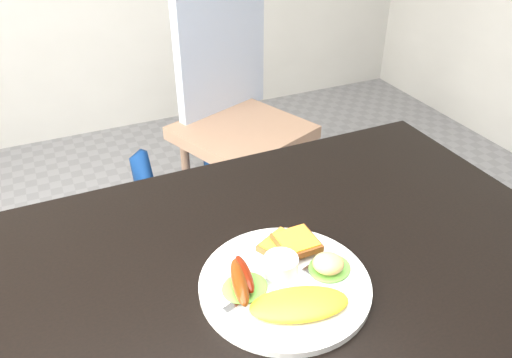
# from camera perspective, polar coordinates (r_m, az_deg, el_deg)

# --- Properties ---
(dining_table) EXTENTS (1.20, 0.80, 0.04)m
(dining_table) POSITION_cam_1_polar(r_m,az_deg,el_deg) (0.93, 2.21, -11.36)
(dining_table) COLOR black
(dining_table) RESTS_ON ground
(dining_chair) EXTENTS (0.58, 0.58, 0.05)m
(dining_chair) POSITION_cam_1_polar(r_m,az_deg,el_deg) (2.01, -1.58, 5.33)
(dining_chair) COLOR #A37A5F
(dining_chair) RESTS_ON ground
(person) EXTENTS (0.64, 0.45, 1.71)m
(person) POSITION_cam_1_polar(r_m,az_deg,el_deg) (1.23, -3.18, 7.71)
(person) COLOR navy
(person) RESTS_ON ground
(plate) EXTENTS (0.30, 0.30, 0.01)m
(plate) POSITION_cam_1_polar(r_m,az_deg,el_deg) (0.88, 3.30, -11.92)
(plate) COLOR white
(plate) RESTS_ON dining_table
(lettuce_left) EXTENTS (0.09, 0.09, 0.01)m
(lettuce_left) POSITION_cam_1_polar(r_m,az_deg,el_deg) (0.86, -1.29, -12.28)
(lettuce_left) COLOR #3A822C
(lettuce_left) RESTS_ON plate
(lettuce_right) EXTENTS (0.10, 0.09, 0.01)m
(lettuce_right) POSITION_cam_1_polar(r_m,az_deg,el_deg) (0.90, 8.39, -10.02)
(lettuce_right) COLOR #519C2D
(lettuce_right) RESTS_ON plate
(omelette) EXTENTS (0.18, 0.12, 0.02)m
(omelette) POSITION_cam_1_polar(r_m,az_deg,el_deg) (0.83, 4.97, -14.06)
(omelette) COLOR gold
(omelette) RESTS_ON plate
(sausage_a) EXTENTS (0.05, 0.11, 0.03)m
(sausage_a) POSITION_cam_1_polar(r_m,az_deg,el_deg) (0.85, -1.89, -11.65)
(sausage_a) COLOR #652F10
(sausage_a) RESTS_ON lettuce_left
(sausage_b) EXTENTS (0.03, 0.10, 0.02)m
(sausage_b) POSITION_cam_1_polar(r_m,az_deg,el_deg) (0.86, -1.36, -10.76)
(sausage_b) COLOR #611B06
(sausage_b) RESTS_ON lettuce_left
(ramekin) EXTENTS (0.07, 0.07, 0.04)m
(ramekin) POSITION_cam_1_polar(r_m,az_deg,el_deg) (0.88, 2.87, -9.90)
(ramekin) COLOR white
(ramekin) RESTS_ON plate
(toast_a) EXTENTS (0.10, 0.10, 0.01)m
(toast_a) POSITION_cam_1_polar(r_m,az_deg,el_deg) (0.93, 3.27, -7.75)
(toast_a) COLOR brown
(toast_a) RESTS_ON plate
(toast_b) EXTENTS (0.07, 0.07, 0.01)m
(toast_b) POSITION_cam_1_polar(r_m,az_deg,el_deg) (0.92, 4.62, -7.24)
(toast_b) COLOR brown
(toast_b) RESTS_ON toast_a
(potato_salad) EXTENTS (0.07, 0.07, 0.03)m
(potato_salad) POSITION_cam_1_polar(r_m,az_deg,el_deg) (0.88, 8.27, -9.53)
(potato_salad) COLOR #C5C090
(potato_salad) RESTS_ON lettuce_right
(fork) EXTENTS (0.16, 0.07, 0.00)m
(fork) POSITION_cam_1_polar(r_m,az_deg,el_deg) (0.86, 0.73, -12.14)
(fork) COLOR #ADAFB7
(fork) RESTS_ON plate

